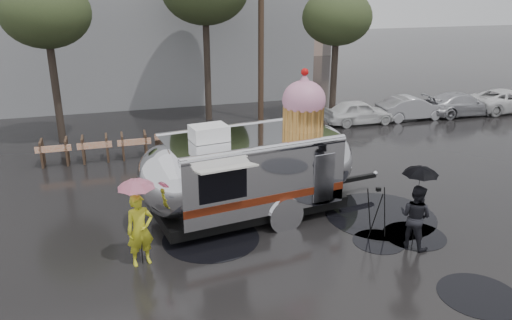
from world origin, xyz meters
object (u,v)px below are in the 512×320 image
object	(u,v)px
airstream_trailer	(253,167)
person_right	(415,217)
person_left	(140,230)
tripod	(377,208)

from	to	relation	value
airstream_trailer	person_right	xyz separation A→B (m)	(3.57, -3.04, -0.68)
person_left	tripod	world-z (taller)	person_left
person_left	tripod	xyz separation A→B (m)	(6.35, -0.33, -0.09)
person_left	person_right	bearing A→B (deg)	-23.35
person_left	person_right	xyz separation A→B (m)	(7.01, -1.17, -0.05)
person_right	tripod	world-z (taller)	person_right
person_left	tripod	bearing A→B (deg)	-16.79
person_left	person_right	distance (m)	7.10
tripod	airstream_trailer	bearing A→B (deg)	148.67
airstream_trailer	person_right	distance (m)	4.74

